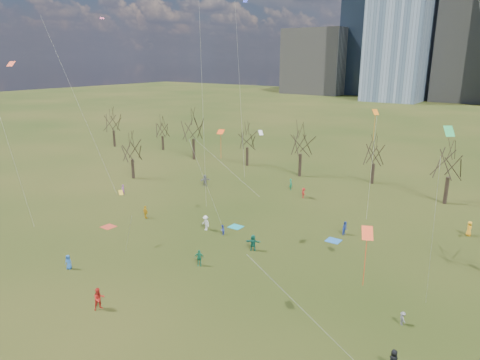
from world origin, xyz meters
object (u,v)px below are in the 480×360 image
Objects in this scene: person_0 at (68,262)px; person_2 at (99,299)px; blanket_navy at (333,241)px; blanket_crimson at (108,227)px; blanket_teal at (236,227)px; person_4 at (146,212)px.

person_2 reaches higher than person_0.
person_0 is 0.77× the size of person_2.
blanket_crimson is (-24.51, -12.37, 0.00)m from blanket_navy.
person_0 reaches higher than blanket_navy.
blanket_crimson is 0.82× the size of person_2.
person_2 is at bearing -40.06° from blanket_crimson.
blanket_teal is at bearing 35.46° from blanket_crimson.
person_4 is (-4.26, 14.06, 0.12)m from person_0.
blanket_crimson is 5.07m from person_4.
blanket_navy is 1.07× the size of person_0.
person_2 reaches higher than person_4.
person_0 reaches higher than blanket_teal.
person_0 is 14.69m from person_4.
blanket_teal is 1.00× the size of blanket_navy.
blanket_navy is 27.45m from blanket_crimson.
blanket_navy is at bearing -5.05° from person_2.
blanket_crimson is 18.66m from person_2.
person_2 is 21.01m from person_4.
blanket_crimson is at bearing -144.54° from blanket_teal.
blanket_navy is 0.93× the size of person_4.
blanket_crimson is 11.01m from person_0.
person_2 is at bearing -86.33° from blanket_teal.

